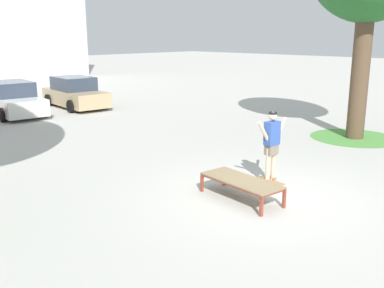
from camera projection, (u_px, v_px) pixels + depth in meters
name	position (u px, v px, depth m)	size (l,w,h in m)	color
ground_plane	(263.00, 196.00, 9.94)	(120.00, 120.00, 0.00)	#B7B5AD
skate_box	(241.00, 181.00, 9.67)	(0.99, 1.98, 0.46)	brown
skateboard	(270.00, 181.00, 10.72)	(0.29, 0.82, 0.09)	#9E754C
skater	(272.00, 142.00, 10.48)	(1.00, 0.32, 1.69)	beige
grass_patch_near_right	(354.00, 138.00, 15.54)	(3.02, 3.02, 0.01)	#519342
car_white	(13.00, 100.00, 19.70)	(2.32, 4.39, 1.50)	silver
car_tan	(75.00, 93.00, 21.80)	(2.27, 4.36, 1.50)	tan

